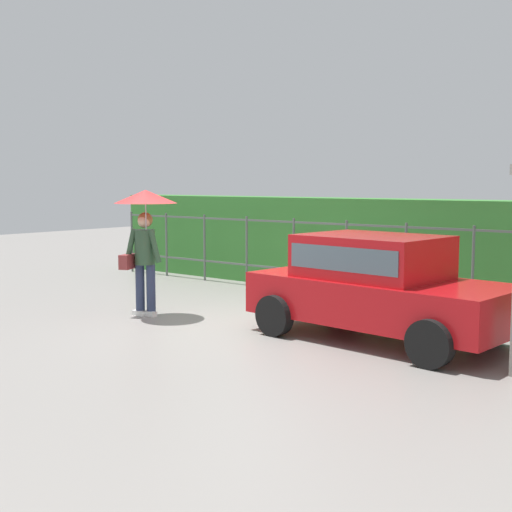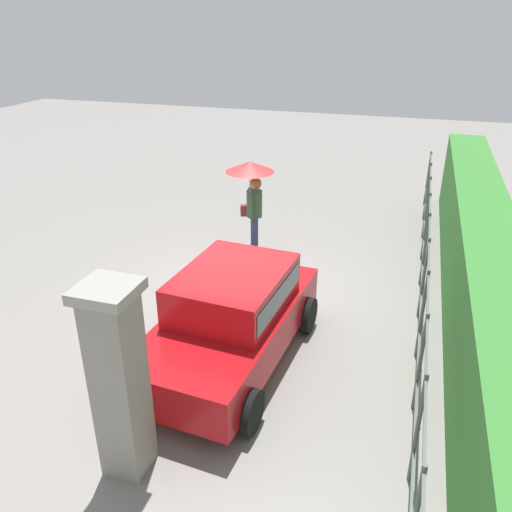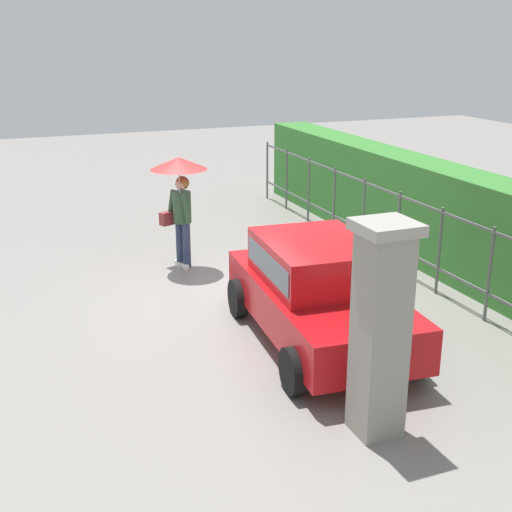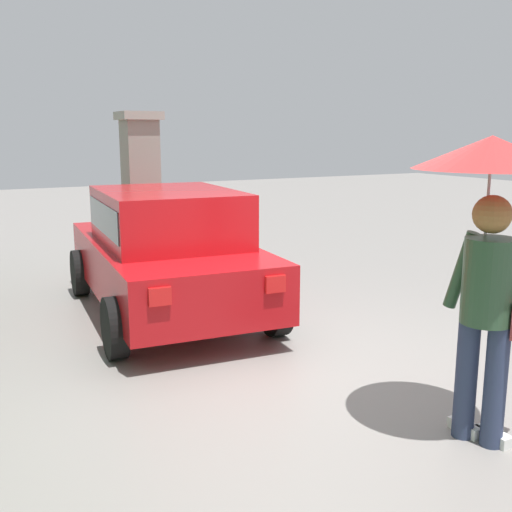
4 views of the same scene
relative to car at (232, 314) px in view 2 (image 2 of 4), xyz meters
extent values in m
plane|color=gray|center=(-2.02, -0.51, -0.80)|extent=(40.00, 40.00, 0.00)
cube|color=#B71116|center=(0.06, 0.00, -0.22)|extent=(3.82, 1.93, 0.60)
cube|color=#B71116|center=(-0.09, 0.01, 0.38)|extent=(2.01, 1.59, 0.60)
cube|color=#4C5B66|center=(-0.09, 0.01, 0.40)|extent=(1.86, 1.60, 0.33)
cylinder|color=black|center=(1.37, 0.73, -0.50)|extent=(0.61, 0.23, 0.60)
cylinder|color=black|center=(1.24, -0.94, -0.50)|extent=(0.61, 0.23, 0.60)
cylinder|color=black|center=(-1.12, 0.93, -0.50)|extent=(0.61, 0.23, 0.60)
cylinder|color=black|center=(-1.25, -0.74, -0.50)|extent=(0.61, 0.23, 0.60)
cube|color=red|center=(-1.75, 0.69, -0.07)|extent=(0.08, 0.20, 0.16)
cube|color=red|center=(-1.84, -0.40, -0.07)|extent=(0.08, 0.20, 0.16)
cylinder|color=#2D3856|center=(-3.78, -0.83, -0.37)|extent=(0.15, 0.15, 0.86)
cylinder|color=#2D3856|center=(-3.97, -0.91, -0.37)|extent=(0.15, 0.15, 0.86)
cube|color=white|center=(-3.76, -0.89, -0.76)|extent=(0.26, 0.10, 0.08)
cube|color=white|center=(-3.95, -0.96, -0.76)|extent=(0.26, 0.10, 0.08)
cylinder|color=#2D4C33|center=(-3.88, -0.87, 0.35)|extent=(0.34, 0.34, 0.58)
sphere|color=#DBAD89|center=(-3.88, -0.87, 0.78)|extent=(0.22, 0.22, 0.22)
sphere|color=olive|center=(-3.89, -0.84, 0.80)|extent=(0.25, 0.25, 0.25)
cylinder|color=#2D4C33|center=(-3.64, -0.86, 0.37)|extent=(0.24, 0.17, 0.56)
cylinder|color=#2D4C33|center=(-4.05, -1.02, 0.37)|extent=(0.24, 0.17, 0.56)
cylinder|color=#B2B2B7|center=(-3.76, -0.93, 0.69)|extent=(0.02, 0.02, 0.77)
cone|color=red|center=(-3.76, -0.93, 1.18)|extent=(1.03, 1.03, 0.22)
cube|color=maroon|center=(-4.07, -1.08, 0.11)|extent=(0.27, 0.38, 0.24)
cube|color=gray|center=(2.33, -0.45, 0.35)|extent=(0.48, 0.48, 2.30)
cube|color=#9E998E|center=(2.33, -0.45, 1.56)|extent=(0.60, 0.60, 0.12)
cylinder|color=#59605B|center=(-8.39, 2.72, -0.05)|extent=(0.05, 0.05, 1.50)
cylinder|color=#59605B|center=(-7.15, 2.72, -0.05)|extent=(0.05, 0.05, 1.50)
cylinder|color=#59605B|center=(-5.90, 2.72, -0.05)|extent=(0.05, 0.05, 1.50)
cylinder|color=#59605B|center=(-4.66, 2.72, -0.05)|extent=(0.05, 0.05, 1.50)
cylinder|color=#59605B|center=(-3.41, 2.72, -0.05)|extent=(0.05, 0.05, 1.50)
cylinder|color=#59605B|center=(-2.17, 2.72, -0.05)|extent=(0.05, 0.05, 1.50)
cylinder|color=#59605B|center=(-0.93, 2.72, -0.05)|extent=(0.05, 0.05, 1.50)
cylinder|color=#59605B|center=(0.32, 2.72, -0.05)|extent=(0.05, 0.05, 1.50)
cylinder|color=#59605B|center=(1.56, 2.72, -0.05)|extent=(0.05, 0.05, 1.50)
cube|color=#59605B|center=(-2.17, 2.72, 0.62)|extent=(12.45, 0.03, 0.04)
cube|color=#59605B|center=(-2.17, 2.72, -0.35)|extent=(12.45, 0.03, 0.04)
cube|color=#387F33|center=(-2.17, 3.58, 0.15)|extent=(13.45, 0.90, 1.90)
camera|label=1|loc=(4.60, -8.38, 1.41)|focal=47.42mm
camera|label=2|loc=(6.20, 2.32, 4.06)|focal=36.29mm
camera|label=3|loc=(7.99, -4.12, 3.44)|focal=47.87mm
camera|label=4|loc=(-6.58, 2.32, 1.31)|focal=42.38mm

